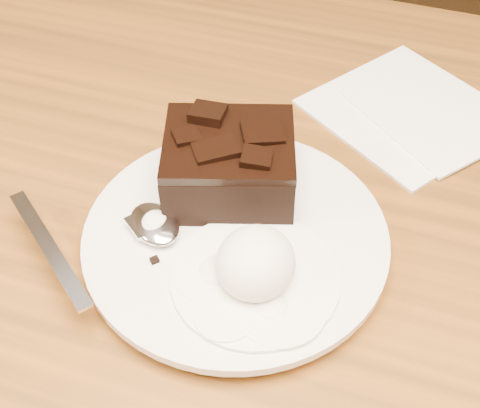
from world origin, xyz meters
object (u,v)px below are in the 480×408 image
(plate, at_px, (236,241))
(ice_cream_scoop, at_px, (256,263))
(spoon, at_px, (155,225))
(brownie, at_px, (229,167))
(napkin, at_px, (407,110))

(plate, bearing_deg, ice_cream_scoop, -53.21)
(ice_cream_scoop, xyz_separation_m, spoon, (-0.08, 0.02, -0.01))
(brownie, distance_m, ice_cream_scoop, 0.09)
(plate, relative_size, napkin, 1.50)
(brownie, xyz_separation_m, ice_cream_scoop, (0.05, -0.08, -0.00))
(plate, bearing_deg, napkin, 64.79)
(plate, bearing_deg, brownie, 114.98)
(plate, distance_m, napkin, 0.23)
(plate, height_order, spoon, spoon)
(napkin, bearing_deg, spoon, -124.68)
(brownie, bearing_deg, ice_cream_scoop, -59.26)
(ice_cream_scoop, bearing_deg, brownie, 120.74)
(napkin, bearing_deg, ice_cream_scoop, -106.20)
(brownie, height_order, napkin, brownie)
(plate, relative_size, spoon, 1.22)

